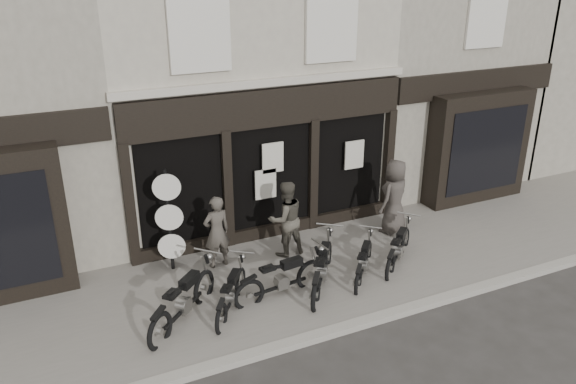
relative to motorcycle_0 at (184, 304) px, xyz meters
name	(u,v)px	position (x,y,z in m)	size (l,w,h in m)	color
ground_plane	(326,295)	(3.00, -0.31, -0.45)	(90.00, 90.00, 0.00)	#2D2B28
pavement	(307,273)	(3.00, 0.59, -0.39)	(30.00, 4.20, 0.12)	slate
kerb	(357,324)	(3.00, -1.56, -0.38)	(30.00, 0.25, 0.13)	gray
central_building	(226,61)	(3.00, 5.64, 3.63)	(7.30, 6.22, 8.34)	#B3AC99
neighbour_right	(415,49)	(9.35, 5.59, 3.59)	(5.60, 6.73, 8.34)	gray
motorcycle_0	(184,304)	(0.00, 0.00, 0.00)	(1.89, 1.81, 1.13)	black
motorcycle_1	(232,296)	(0.97, -0.03, -0.07)	(1.36, 1.71, 0.95)	black
motorcycle_2	(282,281)	(2.10, -0.01, -0.03)	(2.21, 0.61, 1.06)	black
motorcycle_3	(322,271)	(3.04, -0.04, -0.01)	(1.63, 1.98, 1.11)	black
motorcycle_4	(364,264)	(4.09, -0.04, -0.08)	(1.45, 1.57, 0.92)	black
motorcycle_5	(398,251)	(5.13, 0.11, -0.06)	(1.69, 1.52, 0.98)	black
man_left	(217,232)	(1.26, 1.69, 0.53)	(0.63, 0.41, 1.72)	#433E37
man_centre	(286,219)	(2.91, 1.56, 0.59)	(0.90, 0.70, 1.84)	#47433A
man_right	(394,197)	(5.93, 1.48, 0.65)	(0.95, 0.62, 1.95)	#3C3732
advert_sign_post	(170,225)	(0.27, 1.98, 0.78)	(0.61, 0.40, 2.53)	black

